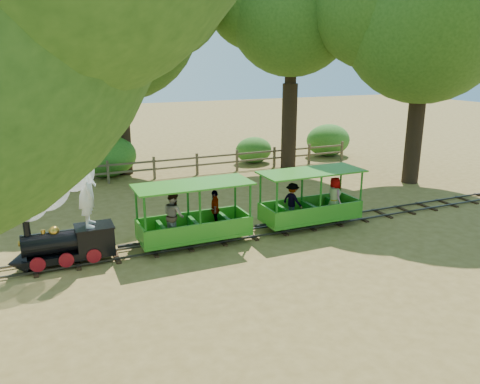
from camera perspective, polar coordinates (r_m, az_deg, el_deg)
name	(u,v)px	position (r m, az deg, el deg)	size (l,w,h in m)	color
ground	(250,235)	(14.24, 1.28, -5.31)	(90.00, 90.00, 0.00)	olive
track	(250,233)	(14.21, 1.28, -5.05)	(22.00, 1.00, 0.10)	#3F3D3A
locomotive	(57,202)	(12.58, -21.38, -1.10)	(2.61, 1.23, 3.00)	black
carriage_front	(192,219)	(13.33, -5.90, -3.31)	(3.29, 1.35, 1.71)	#30851D
carriage_rear	(311,203)	(14.92, 8.68, -1.38)	(3.29, 1.35, 1.71)	#30851D
oak_nc	(113,7)	(22.02, -15.21, 20.92)	(8.94, 7.87, 10.48)	#2D2116
oak_ne	(291,4)	(22.64, 6.26, 21.85)	(7.31, 6.44, 10.17)	#2D2116
oak_e	(425,10)	(21.08, 21.59, 19.93)	(8.28, 7.29, 9.98)	#2D2116
fence	(176,164)	(21.30, -7.81, 3.37)	(18.10, 0.10, 1.00)	brown
shrub_mid_w	(106,156)	(21.91, -16.07, 4.24)	(2.75, 2.12, 1.90)	#2D6B1E
shrub_mid_e	(254,150)	(24.02, 1.68, 5.14)	(1.91, 1.47, 1.32)	#2D6B1E
shrub_east	(328,140)	(26.20, 10.70, 6.23)	(2.50, 1.93, 1.73)	#2D6B1E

